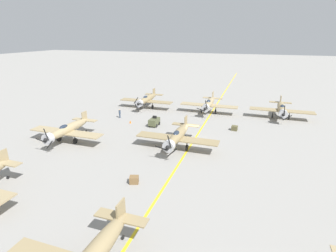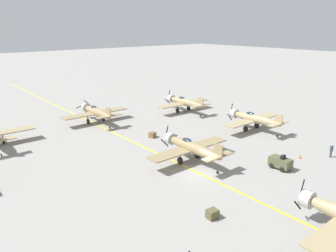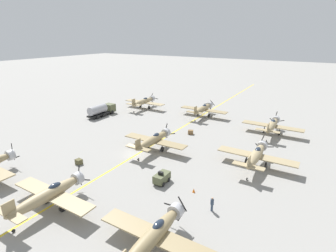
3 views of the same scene
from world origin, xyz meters
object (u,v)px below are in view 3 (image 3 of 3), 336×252
Objects in this scene: fuel_tanker at (102,110)px; ground_crew_walking at (212,204)px; airplane_near_right at (154,235)px; tow_tractor at (162,177)px; supply_crate_by_tanker at (191,132)px; airplane_far_left at (144,102)px; airplane_mid_right at (256,155)px; supply_crate_mid_lane at (79,162)px; airplane_far_right at (272,125)px; airplane_far_center at (203,109)px; airplane_near_center at (50,194)px; traffic_cone at (194,190)px; airplane_mid_center at (154,140)px.

ground_crew_walking is (38.49, -21.38, -0.53)m from fuel_tanker.
airplane_near_right reaches higher than ground_crew_walking.
tow_tractor reaches higher than supply_crate_by_tanker.
airplane_near_right is at bearing -53.63° from airplane_far_left.
airplane_far_left is at bearing 148.37° from airplane_mid_right.
airplane_far_left is 11.99× the size of supply_crate_mid_lane.
airplane_far_left is at bearing -178.54° from airplane_far_right.
supply_crate_by_tanker is (2.88, -12.65, -1.60)m from airplane_far_center.
supply_crate_mid_lane is (-6.24, 9.44, -1.59)m from airplane_near_center.
ground_crew_walking is at bearing -57.90° from supply_crate_by_tanker.
supply_crate_by_tanker is (2.89, 30.63, -1.60)m from airplane_near_center.
airplane_far_left is at bearing 141.46° from airplane_near_right.
airplane_near_center is 17.42m from traffic_cone.
tow_tractor is (6.96, -8.36, -1.22)m from airplane_mid_center.
airplane_mid_center is at bearing 101.05° from airplane_near_center.
tow_tractor is at bearing -51.12° from airplane_far_left.
airplane_mid_center is at bearing -124.23° from airplane_far_right.
fuel_tanker is 3.08× the size of tow_tractor.
airplane_far_center is at bearing 29.34° from fuel_tanker.
traffic_cone is at bearing -28.51° from fuel_tanker.
airplane_near_right is at bearing -83.61° from traffic_cone.
airplane_far_center reaches higher than supply_crate_mid_lane.
airplane_mid_center is 14.48m from traffic_cone.
ground_crew_walking is at bearing -45.01° from airplane_far_left.
fuel_tanker reaches higher than traffic_cone.
supply_crate_by_tanker is at bearing 66.69° from supply_crate_mid_lane.
supply_crate_mid_lane is at bearing -113.03° from airplane_far_center.
airplane_far_right is at bearing 88.15° from ground_crew_walking.
airplane_mid_center is at bearing 145.10° from traffic_cone.
supply_crate_by_tanker reaches higher than traffic_cone.
airplane_near_right is 11.99× the size of supply_crate_mid_lane.
supply_crate_by_tanker is (-11.11, 29.87, -1.60)m from airplane_near_right.
airplane_far_right is at bearing 99.51° from airplane_near_right.
airplane_mid_center is 1.50× the size of fuel_tanker.
fuel_tanker is 39.89m from traffic_cone.
fuel_tanker is at bearing -163.22° from airplane_far_center.
airplane_near_center is at bearing -68.51° from airplane_far_left.
airplane_far_right reaches higher than airplane_mid_right.
airplane_near_center is at bearing -124.44° from tow_tractor.
ground_crew_walking reaches higher than supply_crate_mid_lane.
airplane_far_center is at bearing 112.01° from traffic_cone.
airplane_mid_right is at bearing -11.04° from fuel_tanker.
airplane_near_right is 47.06m from fuel_tanker.
airplane_mid_center reaches higher than supply_crate_mid_lane.
airplane_far_center reaches higher than supply_crate_by_tanker.
airplane_far_left reaches higher than tow_tractor.
airplane_near_center is at bearing -150.00° from ground_crew_walking.
airplane_near_center is 29.06m from airplane_mid_right.
airplane_far_center reaches higher than tow_tractor.
fuel_tanker is 14.55× the size of traffic_cone.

